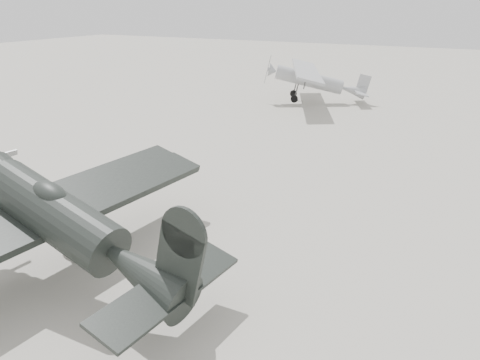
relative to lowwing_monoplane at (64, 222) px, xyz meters
The scene contains 3 objects.
ground 5.08m from the lowwing_monoplane, 43.09° to the left, with size 160.00×160.00×0.00m, color gray.
lowwing_monoplane is the anchor object (origin of this frame).
highwing_monoplane 28.17m from the lowwing_monoplane, 95.62° to the left, with size 8.41×11.17×3.24m.
Camera 1 is at (6.08, -11.02, 7.66)m, focal length 35.00 mm.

